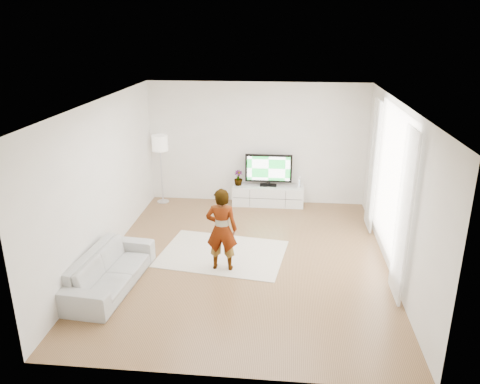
# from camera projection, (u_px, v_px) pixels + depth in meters

# --- Properties ---
(floor) EXTENTS (6.00, 6.00, 0.00)m
(floor) POSITION_uv_depth(u_px,v_px,m) (245.00, 259.00, 8.41)
(floor) COLOR olive
(floor) RESTS_ON ground
(ceiling) EXTENTS (6.00, 6.00, 0.00)m
(ceiling) POSITION_uv_depth(u_px,v_px,m) (246.00, 103.00, 7.46)
(ceiling) COLOR white
(ceiling) RESTS_ON wall_back
(wall_left) EXTENTS (0.02, 6.00, 2.80)m
(wall_left) POSITION_uv_depth(u_px,v_px,m) (103.00, 181.00, 8.17)
(wall_left) COLOR white
(wall_left) RESTS_ON floor
(wall_right) EXTENTS (0.02, 6.00, 2.80)m
(wall_right) POSITION_uv_depth(u_px,v_px,m) (396.00, 191.00, 7.70)
(wall_right) COLOR white
(wall_right) RESTS_ON floor
(wall_back) EXTENTS (5.00, 0.02, 2.80)m
(wall_back) POSITION_uv_depth(u_px,v_px,m) (257.00, 144.00, 10.75)
(wall_back) COLOR white
(wall_back) RESTS_ON floor
(wall_front) EXTENTS (5.00, 0.02, 2.80)m
(wall_front) POSITION_uv_depth(u_px,v_px,m) (221.00, 274.00, 5.13)
(wall_front) COLOR white
(wall_front) RESTS_ON floor
(window) EXTENTS (0.01, 2.60, 2.50)m
(window) POSITION_uv_depth(u_px,v_px,m) (392.00, 182.00, 7.97)
(window) COLOR white
(window) RESTS_ON wall_right
(curtain_near) EXTENTS (0.04, 0.70, 2.60)m
(curtain_near) POSITION_uv_depth(u_px,v_px,m) (403.00, 216.00, 6.79)
(curtain_near) COLOR white
(curtain_near) RESTS_ON floor
(curtain_far) EXTENTS (0.04, 0.70, 2.60)m
(curtain_far) POSITION_uv_depth(u_px,v_px,m) (373.00, 166.00, 9.23)
(curtain_far) COLOR white
(curtain_far) RESTS_ON floor
(media_console) EXTENTS (1.64, 0.47, 0.46)m
(media_console) POSITION_uv_depth(u_px,v_px,m) (268.00, 195.00, 10.89)
(media_console) COLOR silver
(media_console) RESTS_ON floor
(television) EXTENTS (1.07, 0.21, 0.75)m
(television) POSITION_uv_depth(u_px,v_px,m) (269.00, 169.00, 10.71)
(television) COLOR black
(television) RESTS_ON media_console
(game_console) EXTENTS (0.08, 0.17, 0.22)m
(game_console) POSITION_uv_depth(u_px,v_px,m) (299.00, 183.00, 10.71)
(game_console) COLOR white
(game_console) RESTS_ON media_console
(potted_plant) EXTENTS (0.25, 0.25, 0.35)m
(potted_plant) POSITION_uv_depth(u_px,v_px,m) (238.00, 178.00, 10.82)
(potted_plant) COLOR #3F7238
(potted_plant) RESTS_ON media_console
(rug) EXTENTS (2.42, 1.89, 0.01)m
(rug) POSITION_uv_depth(u_px,v_px,m) (223.00, 254.00, 8.60)
(rug) COLOR beige
(rug) RESTS_ON floor
(player) EXTENTS (0.53, 0.35, 1.45)m
(player) POSITION_uv_depth(u_px,v_px,m) (222.00, 229.00, 7.84)
(player) COLOR #334772
(player) RESTS_ON rug
(sofa) EXTENTS (0.95, 2.05, 0.58)m
(sofa) POSITION_uv_depth(u_px,v_px,m) (110.00, 270.00, 7.46)
(sofa) COLOR #B3B3AE
(sofa) RESTS_ON floor
(floor_lamp) EXTENTS (0.36, 0.36, 1.61)m
(floor_lamp) POSITION_uv_depth(u_px,v_px,m) (160.00, 146.00, 10.68)
(floor_lamp) COLOR silver
(floor_lamp) RESTS_ON floor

